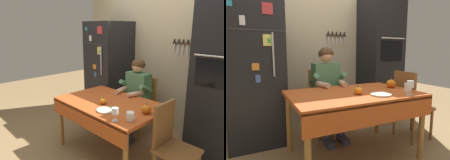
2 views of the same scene
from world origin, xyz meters
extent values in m
plane|color=#93754C|center=(0.00, 0.00, 0.00)|extent=(10.00, 10.00, 0.00)
cube|color=#BCAD89|center=(0.05, 1.35, 1.30)|extent=(3.70, 0.10, 2.60)
cube|color=#4C3823|center=(0.35, 1.29, 1.47)|extent=(0.36, 0.02, 0.04)
cube|color=silver|center=(0.20, 1.28, 1.39)|extent=(0.02, 0.01, 0.11)
cube|color=black|center=(0.20, 1.28, 1.50)|extent=(0.02, 0.01, 0.06)
cube|color=silver|center=(0.27, 1.28, 1.36)|extent=(0.02, 0.01, 0.17)
cube|color=black|center=(0.27, 1.28, 1.50)|extent=(0.02, 0.01, 0.06)
cube|color=silver|center=(0.35, 1.28, 1.38)|extent=(0.02, 0.01, 0.14)
cube|color=black|center=(0.35, 1.28, 1.50)|extent=(0.02, 0.01, 0.06)
cube|color=silver|center=(0.42, 1.28, 1.36)|extent=(0.02, 0.01, 0.16)
cube|color=black|center=(0.42, 1.28, 1.50)|extent=(0.02, 0.01, 0.06)
cube|color=silver|center=(0.50, 1.28, 1.39)|extent=(0.02, 0.01, 0.12)
cube|color=black|center=(0.50, 1.28, 1.50)|extent=(0.02, 0.01, 0.06)
cube|color=black|center=(-0.95, 0.96, 0.90)|extent=(0.68, 0.68, 1.80)
cylinder|color=silver|center=(-0.76, 0.60, 1.15)|extent=(0.02, 0.02, 0.50)
cube|color=#333335|center=(-0.95, 0.62, 1.42)|extent=(0.67, 0.01, 0.01)
cube|color=teal|center=(-1.17, 0.61, 1.67)|extent=(0.06, 0.01, 0.06)
cube|color=#E5D666|center=(-0.82, 0.61, 1.31)|extent=(0.09, 0.01, 0.13)
cube|color=green|center=(-0.81, 0.61, 1.30)|extent=(0.06, 0.01, 0.05)
cube|color=silver|center=(-1.06, 0.61, 1.51)|extent=(0.06, 0.01, 0.10)
cube|color=#B73338|center=(-0.80, 0.61, 1.65)|extent=(0.12, 0.01, 0.12)
cube|color=#4C66B7|center=(-0.94, 0.61, 0.88)|extent=(0.05, 0.01, 0.09)
cube|color=orange|center=(-0.96, 0.61, 1.02)|extent=(0.08, 0.01, 0.08)
cube|color=black|center=(1.05, 1.00, 1.05)|extent=(0.60, 0.60, 2.10)
cube|color=black|center=(1.05, 0.70, 1.20)|extent=(0.42, 0.01, 0.32)
cylinder|color=silver|center=(1.05, 0.67, 1.40)|extent=(0.45, 0.02, 0.02)
cylinder|color=#9E6B33|center=(-0.64, -0.29, 0.35)|extent=(0.06, 0.06, 0.70)
cylinder|color=#9E6B33|center=(-0.64, 0.49, 0.35)|extent=(0.06, 0.06, 0.70)
cylinder|color=#9E6B33|center=(0.64, -0.29, 0.35)|extent=(0.06, 0.06, 0.70)
cylinder|color=#9E6B33|center=(0.64, 0.49, 0.35)|extent=(0.06, 0.06, 0.70)
cube|color=#B24C1E|center=(0.00, 0.10, 0.72)|extent=(1.40, 0.90, 0.04)
cube|color=#B24C1E|center=(0.00, -0.34, 0.62)|extent=(1.40, 0.01, 0.20)
cube|color=#9E6B33|center=(-0.06, 0.79, 0.43)|extent=(0.40, 0.40, 0.04)
cube|color=#9E6B33|center=(-0.06, 0.97, 0.69)|extent=(0.36, 0.04, 0.48)
cylinder|color=#9E6B33|center=(-0.23, 0.62, 0.21)|extent=(0.04, 0.04, 0.41)
cylinder|color=#9E6B33|center=(-0.23, 0.96, 0.21)|extent=(0.04, 0.04, 0.41)
cylinder|color=#9E6B33|center=(0.11, 0.62, 0.21)|extent=(0.04, 0.04, 0.41)
cylinder|color=#9E6B33|center=(0.11, 0.96, 0.21)|extent=(0.04, 0.04, 0.41)
cube|color=#38384C|center=(-0.16, 0.41, 0.04)|extent=(0.10, 0.22, 0.08)
cube|color=#38384C|center=(0.04, 0.41, 0.04)|extent=(0.10, 0.22, 0.08)
cylinder|color=#38384C|center=(-0.16, 0.47, 0.23)|extent=(0.09, 0.09, 0.38)
cylinder|color=#38384C|center=(0.04, 0.47, 0.23)|extent=(0.09, 0.09, 0.38)
cube|color=#38384C|center=(-0.15, 0.63, 0.50)|extent=(0.12, 0.40, 0.11)
cube|color=#38384C|center=(0.03, 0.63, 0.50)|extent=(0.12, 0.40, 0.11)
cube|color=#4C7F56|center=(-0.06, 0.75, 0.79)|extent=(0.36, 0.20, 0.48)
cylinder|color=#4C7F56|center=(-0.26, 0.68, 0.83)|extent=(0.07, 0.26, 0.18)
cylinder|color=#4C7F56|center=(0.14, 0.68, 0.83)|extent=(0.07, 0.26, 0.18)
cylinder|color=#D8A884|center=(-0.20, 0.51, 0.78)|extent=(0.13, 0.27, 0.07)
cylinder|color=#D8A884|center=(0.08, 0.51, 0.78)|extent=(0.13, 0.27, 0.07)
sphere|color=#D8A884|center=(-0.06, 0.73, 1.14)|extent=(0.19, 0.19, 0.19)
ellipsoid|color=#472D19|center=(-0.06, 0.74, 1.16)|extent=(0.21, 0.21, 0.17)
cube|color=brown|center=(0.98, 0.15, 0.43)|extent=(0.40, 0.40, 0.04)
cube|color=brown|center=(0.80, 0.15, 0.69)|extent=(0.04, 0.36, 0.48)
cylinder|color=brown|center=(1.15, -0.02, 0.21)|extent=(0.04, 0.04, 0.41)
cylinder|color=brown|center=(0.81, -0.02, 0.21)|extent=(0.04, 0.04, 0.41)
cylinder|color=brown|center=(1.15, 0.32, 0.21)|extent=(0.04, 0.04, 0.41)
cylinder|color=brown|center=(0.81, 0.32, 0.21)|extent=(0.04, 0.04, 0.41)
cylinder|color=white|center=(0.56, -0.14, 0.79)|extent=(0.08, 0.08, 0.10)
torus|color=white|center=(0.61, -0.14, 0.79)|extent=(0.05, 0.01, 0.05)
cylinder|color=white|center=(0.46, -0.27, 0.74)|extent=(0.07, 0.07, 0.01)
cylinder|color=white|center=(0.46, -0.27, 0.78)|extent=(0.01, 0.01, 0.07)
cylinder|color=white|center=(0.46, -0.27, 0.85)|extent=(0.07, 0.07, 0.07)
ellipsoid|color=orange|center=(-0.01, -0.02, 0.78)|extent=(0.09, 0.09, 0.08)
cylinder|color=#4C6023|center=(-0.01, -0.02, 0.83)|extent=(0.02, 0.02, 0.02)
ellipsoid|color=orange|center=(0.57, 0.14, 0.79)|extent=(0.12, 0.12, 0.10)
cylinder|color=#4C6023|center=(0.57, 0.14, 0.85)|extent=(0.02, 0.02, 0.02)
cylinder|color=beige|center=(0.18, -0.15, 0.75)|extent=(0.22, 0.22, 0.02)
camera|label=1|loc=(1.96, -1.75, 1.72)|focal=34.42mm
camera|label=2|loc=(-1.03, -1.66, 1.17)|focal=30.08mm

